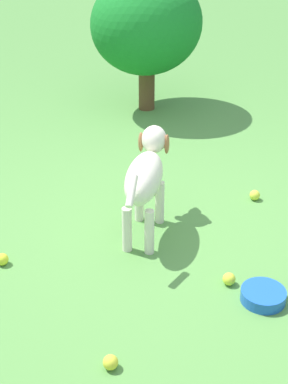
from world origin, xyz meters
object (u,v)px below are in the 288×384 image
at_px(tennis_ball_0, 111,362).
at_px(tennis_ball_3, 2,259).
at_px(tennis_ball_1, 154,189).
at_px(tennis_ball_2, 255,195).
at_px(tennis_ball_4, 229,279).
at_px(dog, 146,175).
at_px(water_bowl, 263,296).

bearing_deg(tennis_ball_0, tennis_ball_3, -96.76).
height_order(tennis_ball_1, tennis_ball_2, same).
bearing_deg(tennis_ball_4, tennis_ball_3, -54.80).
xyz_separation_m(dog, tennis_ball_2, (-0.74, 0.26, -0.33)).
bearing_deg(tennis_ball_1, tennis_ball_4, 64.63).
bearing_deg(water_bowl, tennis_ball_4, -86.63).
xyz_separation_m(tennis_ball_1, tennis_ball_2, (-0.38, 0.53, 0.00)).
bearing_deg(tennis_ball_3, tennis_ball_0, 83.24).
distance_m(tennis_ball_1, water_bowl, 1.19).
bearing_deg(tennis_ball_3, tennis_ball_2, 158.62).
relative_size(tennis_ball_1, tennis_ball_4, 1.00).
height_order(dog, tennis_ball_0, dog).
xyz_separation_m(tennis_ball_0, tennis_ball_4, (-0.80, 0.03, 0.00)).
height_order(tennis_ball_1, tennis_ball_3, same).
height_order(tennis_ball_2, water_bowl, tennis_ball_2).
relative_size(tennis_ball_4, water_bowl, 0.30).
bearing_deg(dog, water_bowl, -126.04).
bearing_deg(tennis_ball_2, dog, -19.22).
xyz_separation_m(tennis_ball_3, tennis_ball_4, (-0.69, 0.98, 0.00)).
relative_size(tennis_ball_1, tennis_ball_2, 1.00).
relative_size(dog, tennis_ball_1, 10.87).
bearing_deg(tennis_ball_3, tennis_ball_4, 125.20).
bearing_deg(water_bowl, tennis_ball_3, -59.14).
xyz_separation_m(tennis_ball_2, tennis_ball_4, (0.81, 0.39, 0.00)).
xyz_separation_m(tennis_ball_4, water_bowl, (-0.01, 0.20, -0.00)).
distance_m(tennis_ball_1, tennis_ball_2, 0.65).
distance_m(tennis_ball_0, tennis_ball_1, 1.52).
relative_size(tennis_ball_0, tennis_ball_4, 1.00).
height_order(tennis_ball_2, tennis_ball_3, same).
distance_m(tennis_ball_2, tennis_ball_4, 0.90).
distance_m(tennis_ball_0, tennis_ball_2, 1.65).
bearing_deg(tennis_ball_1, dog, 36.58).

